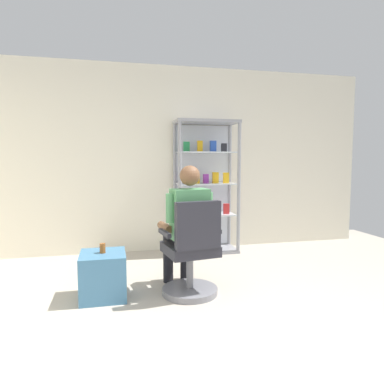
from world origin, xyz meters
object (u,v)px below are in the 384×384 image
seated_shopkeeper (186,222)px  tea_glass (103,248)px  storage_crate (103,275)px  display_cabinet_main (205,186)px  office_chair (192,257)px

seated_shopkeeper → tea_glass: seated_shopkeeper is taller
storage_crate → display_cabinet_main: bearing=45.9°
office_chair → seated_shopkeeper: size_ratio=0.74×
office_chair → tea_glass: office_chair is taller
display_cabinet_main → tea_glass: size_ratio=20.15×
storage_crate → tea_glass: bearing=88.6°
storage_crate → tea_glass: tea_glass is taller
tea_glass → office_chair: bearing=-10.8°
tea_glass → display_cabinet_main: bearing=45.8°
office_chair → seated_shopkeeper: seated_shopkeeper is taller
office_chair → tea_glass: bearing=169.2°
display_cabinet_main → seated_shopkeeper: bearing=-112.2°
display_cabinet_main → office_chair: 1.82m
office_chair → storage_crate: 0.88m
tea_glass → seated_shopkeeper: bearing=-0.0°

